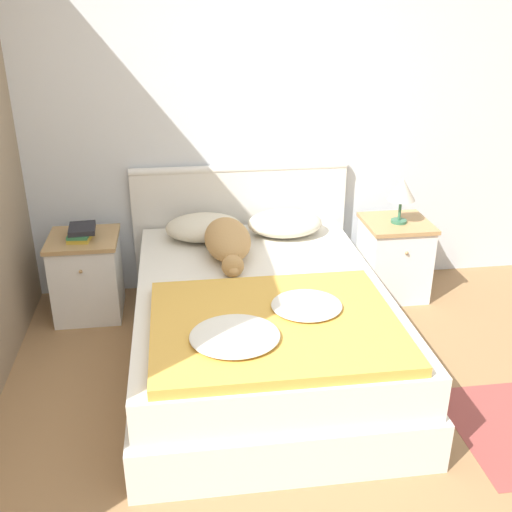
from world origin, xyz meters
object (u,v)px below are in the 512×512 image
Objects in this scene: dog at (228,241)px; book_stack at (81,232)px; nightstand_left at (87,275)px; nightstand_right at (394,258)px; pillow_right at (285,223)px; pillow_left at (204,227)px; bed at (261,326)px; table_lamp at (402,190)px.

dog reaches higher than book_stack.
nightstand_left is 2.14m from nightstand_right.
nightstand_left is at bearing 180.00° from nightstand_right.
pillow_right reaches higher than nightstand_left.
pillow_left is 0.64× the size of dog.
table_lamp is at bearing 34.12° from bed.
bed is at bearing -34.10° from book_stack.
dog is 3.45× the size of book_stack.
nightstand_left is 2.42× the size of book_stack.
pillow_left is (-1.35, 0.02, 0.30)m from nightstand_right.
pillow_right is at bearing 0.80° from nightstand_left.
dog is (-0.42, -0.30, 0.02)m from pillow_right.
nightstand_left and nightstand_right have the same top height.
table_lamp reaches higher than dog.
nightstand_left is at bearing 163.37° from dog.
pillow_right is at bearing 176.91° from table_lamp.
pillow_right is (0.55, 0.00, 0.00)m from pillow_left.
book_stack is (-1.07, 0.73, 0.36)m from bed.
table_lamp is (0.00, -0.02, 0.51)m from nightstand_right.
dog reaches higher than nightstand_right.
book_stack is (-0.80, -0.04, 0.02)m from pillow_left.
table_lamp is at bearing 0.01° from book_stack.
nightstand_left is (-1.07, 0.75, 0.04)m from bed.
pillow_right is at bearing 1.84° from book_stack.
pillow_left reaches higher than nightstand_right.
bed is 2.54× the size of dog.
nightstand_left is 0.70× the size of dog.
dog is (-1.21, -0.28, 0.32)m from nightstand_right.
book_stack is at bearing -176.89° from pillow_left.
book_stack reaches higher than bed.
table_lamp reaches higher than nightstand_left.
nightstand_right is at bearing -0.80° from pillow_left.
pillow_right is at bearing 35.38° from dog.
nightstand_left is at bearing -179.20° from pillow_right.
pillow_right is at bearing 0.00° from pillow_left.
nightstand_left is 1.38m from pillow_right.
nightstand_right reaches higher than bed.
nightstand_right is at bearing 34.99° from bed.
nightstand_right is 1.10× the size of pillow_left.
pillow_right is 1.58× the size of table_lamp.
pillow_right is (-0.80, 0.02, 0.30)m from nightstand_right.
nightstand_right is (2.14, 0.00, 0.00)m from nightstand_left.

